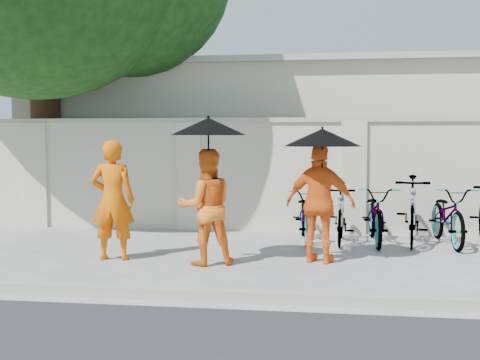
# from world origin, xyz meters

# --- Properties ---
(ground) EXTENTS (80.00, 80.00, 0.00)m
(ground) POSITION_xyz_m (0.00, 0.00, 0.00)
(ground) COLOR #B4B2AE
(kerb) EXTENTS (40.00, 0.16, 0.12)m
(kerb) POSITION_xyz_m (0.00, -1.70, 0.06)
(kerb) COLOR #A4A38E
(kerb) RESTS_ON ground
(compound_wall) EXTENTS (20.00, 0.30, 2.00)m
(compound_wall) POSITION_xyz_m (1.00, 3.20, 1.00)
(compound_wall) COLOR beige
(compound_wall) RESTS_ON ground
(building_behind) EXTENTS (14.00, 6.00, 3.20)m
(building_behind) POSITION_xyz_m (2.00, 7.00, 1.60)
(building_behind) COLOR #BFB791
(building_behind) RESTS_ON ground
(monk_left) EXTENTS (0.65, 0.46, 1.69)m
(monk_left) POSITION_xyz_m (-1.45, 0.23, 0.85)
(monk_left) COLOR #E86205
(monk_left) RESTS_ON ground
(monk_center) EXTENTS (0.93, 0.83, 1.57)m
(monk_center) POSITION_xyz_m (-0.09, 0.10, 0.78)
(monk_center) COLOR orange
(monk_center) RESTS_ON ground
(parasol_center) EXTENTS (1.00, 1.00, 1.09)m
(parasol_center) POSITION_xyz_m (-0.04, 0.02, 1.87)
(parasol_center) COLOR black
(parasol_center) RESTS_ON ground
(monk_right) EXTENTS (1.03, 0.65, 1.64)m
(monk_right) POSITION_xyz_m (1.43, 0.44, 0.82)
(monk_right) COLOR orange
(monk_right) RESTS_ON ground
(parasol_right) EXTENTS (1.05, 1.05, 0.91)m
(parasol_right) POSITION_xyz_m (1.45, 0.36, 1.72)
(parasol_right) COLOR black
(parasol_right) RESTS_ON ground
(bike_0) EXTENTS (0.77, 1.76, 0.90)m
(bike_0) POSITION_xyz_m (1.19, 2.10, 0.45)
(bike_0) COLOR #8F8CA0
(bike_0) RESTS_ON ground
(bike_1) EXTENTS (0.55, 1.64, 0.97)m
(bike_1) POSITION_xyz_m (1.76, 2.01, 0.48)
(bike_1) COLOR #8F8CA0
(bike_1) RESTS_ON ground
(bike_2) EXTENTS (0.65, 1.80, 0.94)m
(bike_2) POSITION_xyz_m (2.32, 2.07, 0.47)
(bike_2) COLOR #8F8CA0
(bike_2) RESTS_ON ground
(bike_3) EXTENTS (0.77, 1.90, 1.11)m
(bike_3) POSITION_xyz_m (2.89, 2.07, 0.55)
(bike_3) COLOR #8F8CA0
(bike_3) RESTS_ON ground
(bike_4) EXTENTS (0.76, 1.85, 0.95)m
(bike_4) POSITION_xyz_m (3.45, 2.10, 0.48)
(bike_4) COLOR #8F8CA0
(bike_4) RESTS_ON ground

